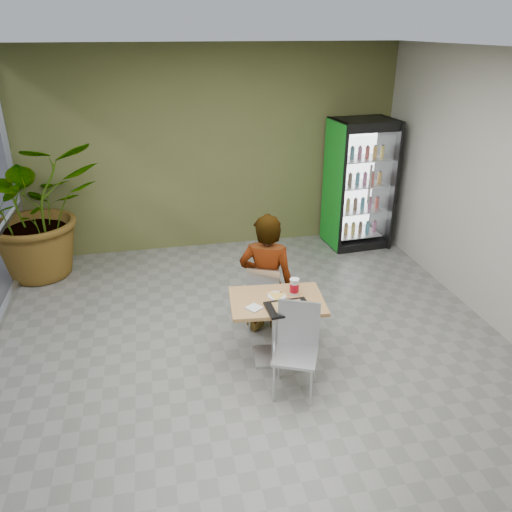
{
  "coord_description": "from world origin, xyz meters",
  "views": [
    {
      "loc": [
        -0.98,
        -4.34,
        3.4
      ],
      "look_at": [
        0.11,
        0.74,
        1.0
      ],
      "focal_mm": 35.0,
      "sensor_mm": 36.0,
      "label": 1
    }
  ],
  "objects_px": {
    "chair_far": "(264,293)",
    "soda_cup": "(294,287)",
    "beverage_fridge": "(359,184)",
    "cafeteria_tray": "(288,308)",
    "seated_woman": "(266,285)",
    "dining_table": "(277,317)",
    "potted_plant": "(36,210)",
    "chair_near": "(297,341)"
  },
  "relations": [
    {
      "from": "beverage_fridge",
      "to": "cafeteria_tray",
      "type": "bearing_deg",
      "value": -127.81
    },
    {
      "from": "seated_woman",
      "to": "soda_cup",
      "type": "bearing_deg",
      "value": 131.51
    },
    {
      "from": "dining_table",
      "to": "chair_far",
      "type": "distance_m",
      "value": 0.58
    },
    {
      "from": "dining_table",
      "to": "seated_woman",
      "type": "relative_size",
      "value": 0.59
    },
    {
      "from": "potted_plant",
      "to": "chair_far",
      "type": "bearing_deg",
      "value": -38.0
    },
    {
      "from": "chair_near",
      "to": "seated_woman",
      "type": "relative_size",
      "value": 0.53
    },
    {
      "from": "dining_table",
      "to": "seated_woman",
      "type": "bearing_deg",
      "value": 87.21
    },
    {
      "from": "chair_far",
      "to": "soda_cup",
      "type": "xyz_separation_m",
      "value": [
        0.22,
        -0.5,
        0.33
      ]
    },
    {
      "from": "soda_cup",
      "to": "cafeteria_tray",
      "type": "bearing_deg",
      "value": -116.29
    },
    {
      "from": "dining_table",
      "to": "cafeteria_tray",
      "type": "height_order",
      "value": "cafeteria_tray"
    },
    {
      "from": "beverage_fridge",
      "to": "chair_near",
      "type": "bearing_deg",
      "value": -125.3
    },
    {
      "from": "chair_near",
      "to": "beverage_fridge",
      "type": "height_order",
      "value": "beverage_fridge"
    },
    {
      "from": "dining_table",
      "to": "beverage_fridge",
      "type": "height_order",
      "value": "beverage_fridge"
    },
    {
      "from": "soda_cup",
      "to": "dining_table",
      "type": "bearing_deg",
      "value": -160.47
    },
    {
      "from": "chair_near",
      "to": "seated_woman",
      "type": "bearing_deg",
      "value": 115.93
    },
    {
      "from": "cafeteria_tray",
      "to": "beverage_fridge",
      "type": "relative_size",
      "value": 0.22
    },
    {
      "from": "cafeteria_tray",
      "to": "potted_plant",
      "type": "xyz_separation_m",
      "value": [
        -2.92,
        3.02,
        0.24
      ]
    },
    {
      "from": "dining_table",
      "to": "chair_near",
      "type": "relative_size",
      "value": 1.11
    },
    {
      "from": "dining_table",
      "to": "seated_woman",
      "type": "distance_m",
      "value": 0.61
    },
    {
      "from": "soda_cup",
      "to": "cafeteria_tray",
      "type": "xyz_separation_m",
      "value": [
        -0.14,
        -0.29,
        -0.08
      ]
    },
    {
      "from": "chair_near",
      "to": "cafeteria_tray",
      "type": "distance_m",
      "value": 0.36
    },
    {
      "from": "chair_far",
      "to": "cafeteria_tray",
      "type": "bearing_deg",
      "value": 118.01
    },
    {
      "from": "chair_far",
      "to": "beverage_fridge",
      "type": "xyz_separation_m",
      "value": [
        2.13,
        2.32,
        0.53
      ]
    },
    {
      "from": "cafeteria_tray",
      "to": "beverage_fridge",
      "type": "bearing_deg",
      "value": 56.53
    },
    {
      "from": "dining_table",
      "to": "chair_far",
      "type": "xyz_separation_m",
      "value": [
        -0.01,
        0.58,
        -0.03
      ]
    },
    {
      "from": "chair_near",
      "to": "cafeteria_tray",
      "type": "relative_size",
      "value": 2.1
    },
    {
      "from": "chair_far",
      "to": "cafeteria_tray",
      "type": "distance_m",
      "value": 0.83
    },
    {
      "from": "seated_woman",
      "to": "soda_cup",
      "type": "relative_size",
      "value": 9.77
    },
    {
      "from": "soda_cup",
      "to": "potted_plant",
      "type": "height_order",
      "value": "potted_plant"
    },
    {
      "from": "chair_far",
      "to": "soda_cup",
      "type": "relative_size",
      "value": 4.73
    },
    {
      "from": "soda_cup",
      "to": "chair_far",
      "type": "bearing_deg",
      "value": 113.44
    },
    {
      "from": "soda_cup",
      "to": "potted_plant",
      "type": "bearing_deg",
      "value": 138.36
    },
    {
      "from": "chair_near",
      "to": "seated_woman",
      "type": "xyz_separation_m",
      "value": [
        -0.05,
        1.13,
        0.04
      ]
    },
    {
      "from": "dining_table",
      "to": "beverage_fridge",
      "type": "xyz_separation_m",
      "value": [
        2.12,
        2.89,
        0.51
      ]
    },
    {
      "from": "chair_near",
      "to": "cafeteria_tray",
      "type": "xyz_separation_m",
      "value": [
        -0.01,
        0.3,
        0.21
      ]
    },
    {
      "from": "chair_far",
      "to": "chair_near",
      "type": "bearing_deg",
      "value": 117.12
    },
    {
      "from": "soda_cup",
      "to": "seated_woman",
      "type": "bearing_deg",
      "value": 108.75
    },
    {
      "from": "potted_plant",
      "to": "beverage_fridge",
      "type": "bearing_deg",
      "value": 1.02
    },
    {
      "from": "chair_far",
      "to": "potted_plant",
      "type": "bearing_deg",
      "value": -15.24
    },
    {
      "from": "dining_table",
      "to": "cafeteria_tray",
      "type": "relative_size",
      "value": 2.33
    },
    {
      "from": "seated_woman",
      "to": "potted_plant",
      "type": "distance_m",
      "value": 3.65
    },
    {
      "from": "soda_cup",
      "to": "potted_plant",
      "type": "relative_size",
      "value": 0.09
    }
  ]
}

